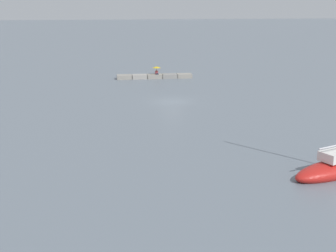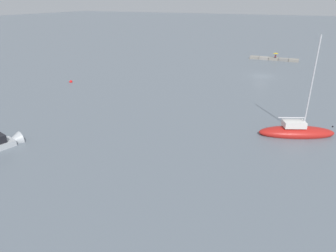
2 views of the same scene
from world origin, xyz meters
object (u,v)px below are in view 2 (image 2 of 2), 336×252
umbrella_open_yellow (276,53)px  mooring_buoy_near (71,82)px  sailboat_red_far (296,132)px  person_seated_maroon_left (275,57)px

umbrella_open_yellow → mooring_buoy_near: 48.96m
umbrella_open_yellow → sailboat_red_far: 45.58m
umbrella_open_yellow → mooring_buoy_near: umbrella_open_yellow is taller
person_seated_maroon_left → umbrella_open_yellow: umbrella_open_yellow is taller
person_seated_maroon_left → sailboat_red_far: sailboat_red_far is taller
person_seated_maroon_left → sailboat_red_far: bearing=88.8°
umbrella_open_yellow → sailboat_red_far: bearing=99.7°
umbrella_open_yellow → person_seated_maroon_left: bearing=-135.0°
person_seated_maroon_left → mooring_buoy_near: bearing=39.8°
umbrella_open_yellow → sailboat_red_far: size_ratio=0.11×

